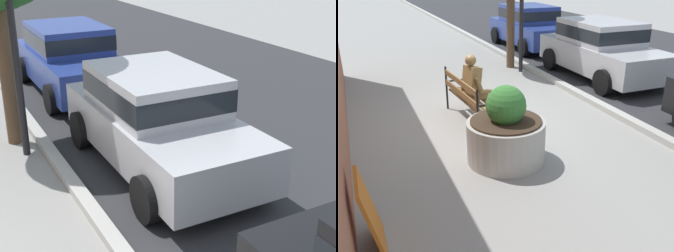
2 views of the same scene
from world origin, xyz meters
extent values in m
plane|color=gray|center=(0.00, 0.00, 0.00)|extent=(80.00, 80.00, 0.00)
cube|color=#B2AFA8|center=(0.00, 2.90, 0.06)|extent=(60.00, 0.20, 0.12)
cube|color=brown|center=(0.16, -0.11, 0.45)|extent=(1.70, 0.23, 0.04)
cube|color=brown|center=(0.15, 0.07, 0.45)|extent=(1.70, 0.23, 0.04)
cube|color=brown|center=(0.14, 0.25, 0.45)|extent=(1.70, 0.23, 0.04)
cube|color=brown|center=(0.17, -0.20, 0.62)|extent=(1.70, 0.15, 0.11)
cube|color=brown|center=(0.17, -0.20, 0.84)|extent=(1.70, 0.15, 0.11)
cylinder|color=black|center=(-0.74, 0.21, 0.23)|extent=(0.04, 0.04, 0.45)
cylinder|color=black|center=(-0.71, -0.26, 0.47)|extent=(0.04, 0.04, 0.95)
cube|color=black|center=(-0.73, 0.01, 0.62)|extent=(0.07, 0.48, 0.03)
cylinder|color=black|center=(1.02, 0.33, 0.23)|extent=(0.04, 0.04, 0.45)
cylinder|color=black|center=(1.05, -0.14, 0.47)|extent=(0.04, 0.04, 0.95)
cube|color=black|center=(1.03, 0.13, 0.62)|extent=(0.07, 0.48, 0.03)
cube|color=olive|center=(0.18, 0.13, 0.56)|extent=(0.41, 0.39, 0.16)
cube|color=olive|center=(0.21, 0.03, 0.88)|extent=(0.42, 0.37, 0.55)
sphere|color=olive|center=(0.21, 0.02, 1.26)|extent=(0.22, 0.22, 0.22)
cylinder|color=olive|center=(-0.01, -0.01, 0.83)|extent=(0.13, 0.20, 0.29)
cylinder|color=olive|center=(-0.06, 0.13, 0.66)|extent=(0.14, 0.28, 0.10)
cylinder|color=olive|center=(0.42, 0.10, 0.83)|extent=(0.13, 0.20, 0.29)
cylinder|color=olive|center=(0.39, 0.24, 0.66)|extent=(0.14, 0.28, 0.10)
cylinder|color=olive|center=(0.06, 0.24, 0.52)|extent=(0.22, 0.39, 0.14)
cylinder|color=olive|center=(0.02, 0.41, 0.25)|extent=(0.11, 0.11, 0.50)
cube|color=olive|center=(0.00, 0.47, 0.04)|extent=(0.17, 0.26, 0.07)
cylinder|color=olive|center=(0.23, 0.28, 0.52)|extent=(0.22, 0.39, 0.14)
cylinder|color=olive|center=(0.19, 0.46, 0.25)|extent=(0.11, 0.11, 0.50)
cube|color=olive|center=(0.17, 0.52, 0.04)|extent=(0.17, 0.26, 0.07)
cube|color=olive|center=(0.29, 0.59, 0.08)|extent=(0.32, 0.24, 0.16)
cylinder|color=#A8A399|center=(2.01, 0.01, 0.34)|extent=(1.26, 1.26, 0.67)
cylinder|color=#38281C|center=(2.01, 0.01, 0.69)|extent=(1.13, 1.13, 0.03)
sphere|color=#387A33|center=(2.01, 0.01, 0.94)|extent=(0.64, 0.64, 0.64)
cylinder|color=brown|center=(-3.61, 2.49, 1.33)|extent=(0.24, 0.24, 2.65)
cube|color=navy|center=(-6.09, 4.33, 0.61)|extent=(4.10, 1.71, 0.70)
cube|color=navy|center=(-6.24, 4.33, 1.26)|extent=(2.13, 1.57, 0.60)
cube|color=black|center=(-6.24, 4.33, 1.26)|extent=(2.14, 1.58, 0.33)
cylinder|color=black|center=(-4.75, 5.18, 0.32)|extent=(0.64, 0.22, 0.64)
cylinder|color=black|center=(-4.75, 3.48, 0.32)|extent=(0.64, 0.22, 0.64)
cylinder|color=black|center=(-7.42, 5.19, 0.32)|extent=(0.64, 0.22, 0.64)
cylinder|color=black|center=(-7.42, 3.49, 0.32)|extent=(0.64, 0.22, 0.64)
cube|color=#B7B7BC|center=(-1.52, 4.33, 0.61)|extent=(4.10, 1.71, 0.70)
cube|color=#B7B7BC|center=(-1.67, 4.33, 1.26)|extent=(2.13, 1.57, 0.60)
cube|color=black|center=(-1.67, 4.33, 1.26)|extent=(2.14, 1.58, 0.33)
cylinder|color=black|center=(-0.19, 5.18, 0.32)|extent=(0.64, 0.22, 0.64)
cylinder|color=black|center=(-0.19, 3.48, 0.32)|extent=(0.64, 0.22, 0.64)
cylinder|color=black|center=(-2.86, 5.19, 0.32)|extent=(0.64, 0.22, 0.64)
cylinder|color=black|center=(-2.86, 3.49, 0.32)|extent=(0.64, 0.22, 0.64)
cylinder|color=black|center=(-2.99, 2.56, 1.80)|extent=(0.12, 0.12, 3.60)
cube|color=#C6661E|center=(3.37, -2.15, 0.45)|extent=(0.70, 0.23, 0.89)
camera|label=1|loc=(4.63, 1.24, 3.42)|focal=51.02mm
camera|label=2|loc=(7.09, -2.10, 2.94)|focal=40.59mm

